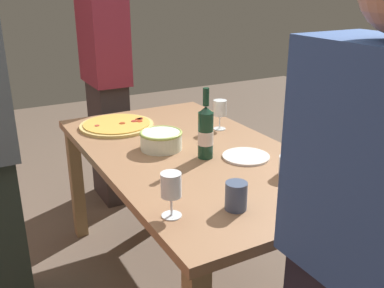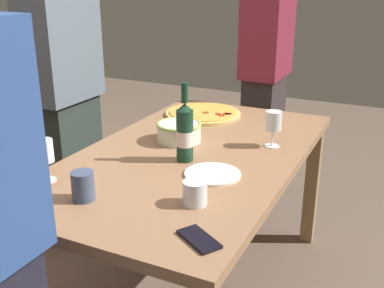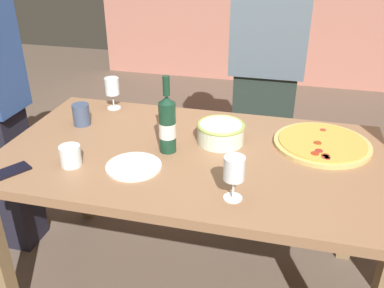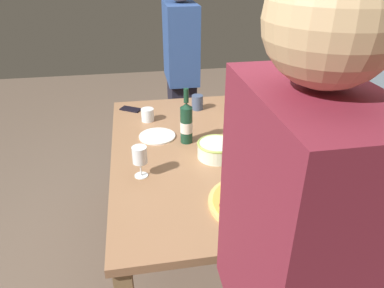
{
  "view_description": "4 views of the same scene",
  "coord_description": "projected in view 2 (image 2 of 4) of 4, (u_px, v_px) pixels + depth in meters",
  "views": [
    {
      "loc": [
        -1.71,
        0.94,
        1.52
      ],
      "look_at": [
        0.0,
        0.0,
        0.79
      ],
      "focal_mm": 40.85,
      "sensor_mm": 36.0,
      "label": 1
    },
    {
      "loc": [
        -1.7,
        -0.82,
        1.48
      ],
      "look_at": [
        0.0,
        0.0,
        0.79
      ],
      "focal_mm": 43.46,
      "sensor_mm": 36.0,
      "label": 2
    },
    {
      "loc": [
        0.37,
        -1.5,
        1.6
      ],
      "look_at": [
        0.0,
        0.0,
        0.79
      ],
      "focal_mm": 39.37,
      "sensor_mm": 36.0,
      "label": 3
    },
    {
      "loc": [
        1.71,
        -0.29,
        1.73
      ],
      "look_at": [
        0.0,
        0.0,
        0.79
      ],
      "focal_mm": 33.07,
      "sensor_mm": 36.0,
      "label": 4
    }
  ],
  "objects": [
    {
      "name": "wine_glass_near_pizza",
      "position": [
        44.0,
        153.0,
        1.71
      ],
      "size": [
        0.07,
        0.07,
        0.16
      ],
      "color": "white",
      "rests_on": "dining_table"
    },
    {
      "name": "side_plate",
      "position": [
        213.0,
        174.0,
        1.79
      ],
      "size": [
        0.22,
        0.22,
        0.01
      ],
      "primitive_type": "cylinder",
      "color": "white",
      "rests_on": "dining_table"
    },
    {
      "name": "serving_bowl",
      "position": [
        179.0,
        131.0,
        2.14
      ],
      "size": [
        0.21,
        0.21,
        0.09
      ],
      "color": "silver",
      "rests_on": "dining_table"
    },
    {
      "name": "cell_phone",
      "position": [
        199.0,
        239.0,
        1.35
      ],
      "size": [
        0.14,
        0.16,
        0.01
      ],
      "primitive_type": "cube",
      "rotation": [
        0.0,
        0.0,
        2.59
      ],
      "color": "black",
      "rests_on": "dining_table"
    },
    {
      "name": "person_guest_right",
      "position": [
        65.0,
        94.0,
        2.54
      ],
      "size": [
        0.42,
        0.24,
        1.69
      ],
      "rotation": [
        0.0,
        0.0,
        -1.82
      ],
      "color": "#26322B",
      "rests_on": "ground"
    },
    {
      "name": "cup_ceramic",
      "position": [
        83.0,
        186.0,
        1.58
      ],
      "size": [
        0.08,
        0.08,
        0.1
      ],
      "primitive_type": "cylinder",
      "color": "#3F4E6A",
      "rests_on": "dining_table"
    },
    {
      "name": "wine_bottle",
      "position": [
        185.0,
        132.0,
        1.89
      ],
      "size": [
        0.07,
        0.07,
        0.33
      ],
      "color": "#163B27",
      "rests_on": "dining_table"
    },
    {
      "name": "cup_amber",
      "position": [
        195.0,
        193.0,
        1.55
      ],
      "size": [
        0.08,
        0.08,
        0.08
      ],
      "primitive_type": "cylinder",
      "color": "white",
      "rests_on": "dining_table"
    },
    {
      "name": "dining_table",
      "position": [
        192.0,
        171.0,
        2.06
      ],
      "size": [
        1.6,
        0.9,
        0.75
      ],
      "color": "#956A49",
      "rests_on": "ground"
    },
    {
      "name": "pizza",
      "position": [
        203.0,
        113.0,
        2.55
      ],
      "size": [
        0.41,
        0.41,
        0.03
      ],
      "color": "tan",
      "rests_on": "dining_table"
    },
    {
      "name": "person_host",
      "position": [
        266.0,
        71.0,
        2.97
      ],
      "size": [
        0.41,
        0.24,
        1.75
      ],
      "rotation": [
        0.0,
        0.0,
        -3.11
      ],
      "color": "#302929",
      "rests_on": "ground"
    },
    {
      "name": "wine_glass_by_bottle",
      "position": [
        273.0,
        123.0,
        2.05
      ],
      "size": [
        0.07,
        0.07,
        0.16
      ],
      "color": "white",
      "rests_on": "dining_table"
    }
  ]
}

